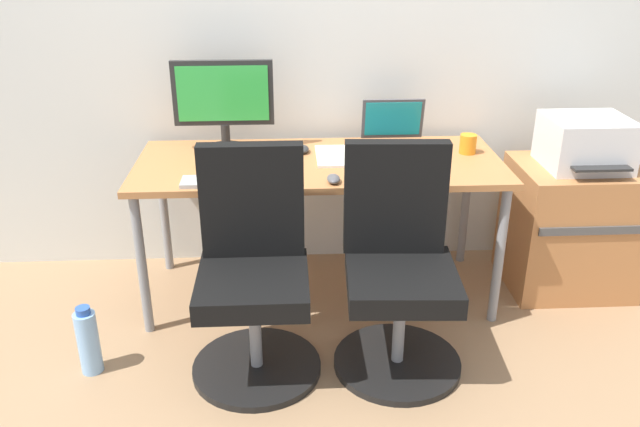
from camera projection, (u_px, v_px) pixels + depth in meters
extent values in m
plane|color=#9E7A56|center=(319.00, 291.00, 3.33)|extent=(5.28, 5.28, 0.00)
cube|color=silver|center=(315.00, 18.00, 3.18)|extent=(4.40, 0.04, 2.60)
cube|color=#B77542|center=(319.00, 164.00, 3.04)|extent=(1.71, 0.70, 0.03)
cylinder|color=gray|center=(142.00, 265.00, 2.87)|extent=(0.04, 0.04, 0.68)
cylinder|color=gray|center=(499.00, 256.00, 2.95)|extent=(0.04, 0.04, 0.68)
cylinder|color=gray|center=(164.00, 211.00, 3.42)|extent=(0.04, 0.04, 0.68)
cylinder|color=gray|center=(465.00, 204.00, 3.50)|extent=(0.04, 0.04, 0.68)
cylinder|color=black|center=(257.00, 367.00, 2.74)|extent=(0.54, 0.54, 0.03)
cylinder|color=gray|center=(255.00, 330.00, 2.66)|extent=(0.05, 0.05, 0.34)
cube|color=black|center=(253.00, 285.00, 2.57)|extent=(0.44, 0.44, 0.09)
cube|color=black|center=(252.00, 201.00, 2.62)|extent=(0.42, 0.07, 0.48)
cylinder|color=black|center=(397.00, 362.00, 2.77)|extent=(0.54, 0.54, 0.03)
cylinder|color=gray|center=(399.00, 326.00, 2.69)|extent=(0.05, 0.05, 0.34)
cube|color=black|center=(402.00, 281.00, 2.60)|extent=(0.46, 0.46, 0.09)
cube|color=black|center=(395.00, 198.00, 2.65)|extent=(0.42, 0.09, 0.48)
cube|color=#B77542|center=(570.00, 227.00, 3.27)|extent=(0.60, 0.49, 0.65)
cube|color=#4C4C4C|center=(596.00, 231.00, 3.01)|extent=(0.54, 0.01, 0.04)
cube|color=silver|center=(585.00, 142.00, 3.09)|extent=(0.38, 0.34, 0.24)
cube|color=#262626|center=(602.00, 169.00, 2.93)|extent=(0.27, 0.06, 0.01)
cylinder|color=#8CBFF2|center=(88.00, 343.00, 2.68)|extent=(0.09, 0.09, 0.28)
cylinder|color=#2D59B2|center=(83.00, 311.00, 2.62)|extent=(0.06, 0.06, 0.03)
cylinder|color=#262626|center=(226.00, 147.00, 3.20)|extent=(0.18, 0.18, 0.01)
cylinder|color=#262626|center=(226.00, 135.00, 3.17)|extent=(0.04, 0.04, 0.11)
cube|color=#262626|center=(223.00, 93.00, 3.09)|extent=(0.48, 0.03, 0.31)
cube|color=green|center=(223.00, 94.00, 3.07)|extent=(0.43, 0.00, 0.26)
cube|color=#4C4C51|center=(396.00, 148.00, 3.17)|extent=(0.31, 0.22, 0.02)
cube|color=#4C4C51|center=(393.00, 119.00, 3.25)|extent=(0.31, 0.05, 0.21)
cube|color=teal|center=(393.00, 119.00, 3.24)|extent=(0.28, 0.04, 0.18)
cube|color=#B7B7B7|center=(221.00, 181.00, 2.77)|extent=(0.34, 0.12, 0.02)
cube|color=#2D2D2D|center=(401.00, 174.00, 2.85)|extent=(0.34, 0.12, 0.02)
ellipsoid|color=#515156|center=(334.00, 179.00, 2.78)|extent=(0.06, 0.10, 0.03)
ellipsoid|color=#2D2D2D|center=(303.00, 149.00, 3.14)|extent=(0.06, 0.10, 0.03)
cylinder|color=orange|center=(468.00, 144.00, 3.12)|extent=(0.08, 0.08, 0.09)
cylinder|color=slate|center=(237.00, 157.00, 2.92)|extent=(0.07, 0.07, 0.10)
cube|color=white|center=(338.00, 156.00, 3.08)|extent=(0.21, 0.30, 0.01)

